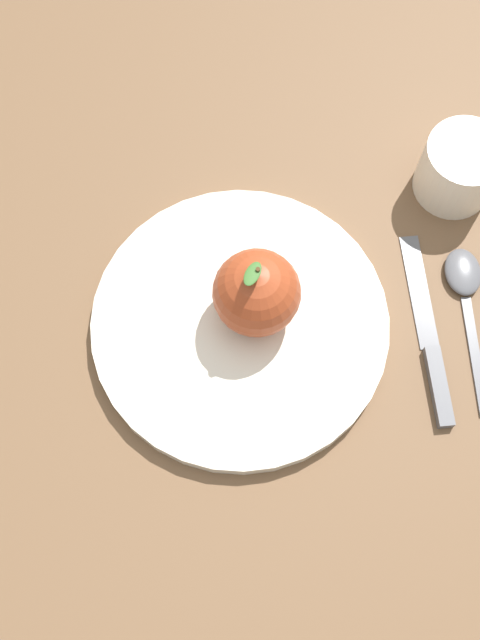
# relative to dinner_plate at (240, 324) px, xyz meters

# --- Properties ---
(ground_plane) EXTENTS (2.40, 2.40, 0.00)m
(ground_plane) POSITION_rel_dinner_plate_xyz_m (-0.01, 0.02, -0.01)
(ground_plane) COLOR brown
(dinner_plate) EXTENTS (0.27, 0.27, 0.02)m
(dinner_plate) POSITION_rel_dinner_plate_xyz_m (0.00, 0.00, 0.00)
(dinner_plate) COLOR silver
(dinner_plate) RESTS_ON ground_plane
(apple) EXTENTS (0.08, 0.08, 0.09)m
(apple) POSITION_rel_dinner_plate_xyz_m (-0.02, -0.00, 0.05)
(apple) COLOR #9E3D1E
(apple) RESTS_ON dinner_plate
(cup) EXTENTS (0.08, 0.08, 0.06)m
(cup) POSITION_rel_dinner_plate_xyz_m (-0.26, -0.00, 0.03)
(cup) COLOR silver
(cup) RESTS_ON ground_plane
(knife) EXTENTS (0.11, 0.17, 0.01)m
(knife) POSITION_rel_dinner_plate_xyz_m (-0.13, 0.11, -0.01)
(knife) COLOR #59595E
(knife) RESTS_ON ground_plane
(spoon) EXTENTS (0.10, 0.15, 0.01)m
(spoon) POSITION_rel_dinner_plate_xyz_m (-0.19, 0.09, -0.00)
(spoon) COLOR #59595E
(spoon) RESTS_ON ground_plane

